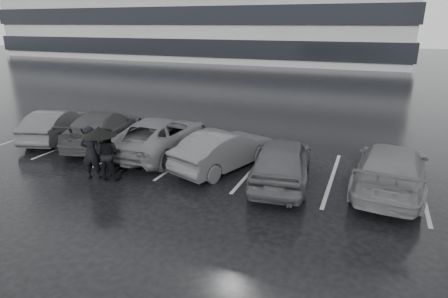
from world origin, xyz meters
TOP-DOWN VIEW (x-y plane):
  - ground at (0.00, 0.00)m, footprint 160.00×160.00m
  - car_main at (1.84, 1.53)m, footprint 2.41×4.74m
  - car_west_a at (-0.43, 2.02)m, footprint 2.84×4.57m
  - car_west_b at (-3.48, 2.63)m, footprint 2.70×5.43m
  - car_west_c at (-6.38, 2.75)m, footprint 3.25×5.45m
  - car_west_d at (-8.85, 2.47)m, footprint 2.70×4.47m
  - car_east at (5.18, 2.23)m, footprint 2.46×5.23m
  - pedestrian_left at (-4.24, -0.57)m, footprint 0.79×0.65m
  - pedestrian_right at (-3.72, -0.40)m, footprint 0.95×0.78m
  - umbrella at (-3.77, -0.61)m, footprint 1.12×1.12m
  - stall_stripes at (-0.80, 2.50)m, footprint 19.72×5.00m

SIDE VIEW (x-z plane):
  - ground at x=0.00m, z-range 0.00..0.00m
  - stall_stripes at x=-0.80m, z-range 0.00..0.00m
  - car_west_d at x=-8.85m, z-range 0.00..1.39m
  - car_west_a at x=-0.43m, z-range 0.00..1.42m
  - car_east at x=5.18m, z-range 0.00..1.47m
  - car_west_b at x=-3.48m, z-range 0.00..1.48m
  - car_west_c at x=-6.38m, z-range 0.00..1.48m
  - car_main at x=1.84m, z-range 0.00..1.55m
  - pedestrian_right at x=-3.72m, z-range 0.00..1.79m
  - pedestrian_left at x=-4.24m, z-range 0.00..1.86m
  - umbrella at x=-3.77m, z-range 0.78..2.69m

